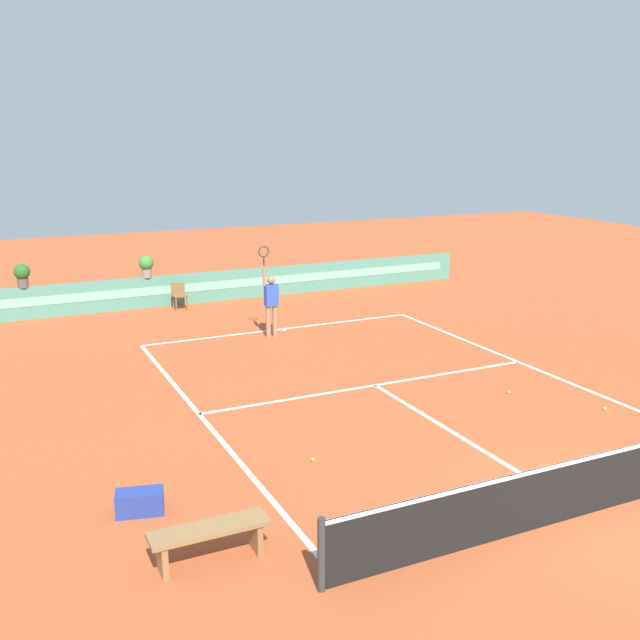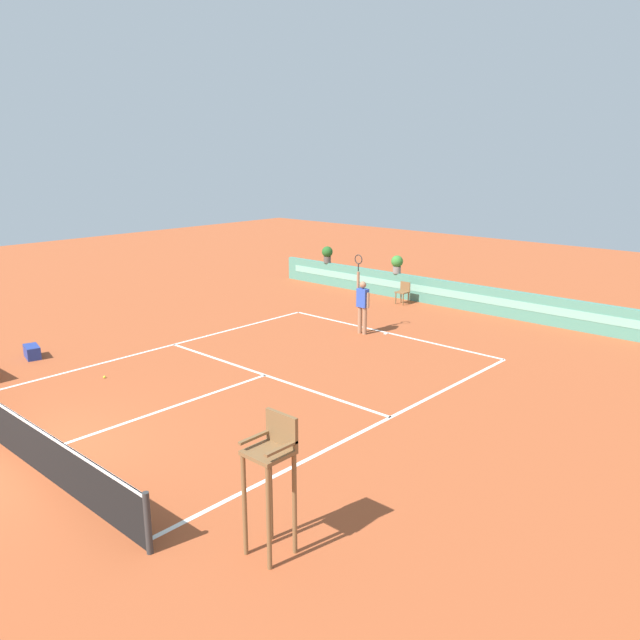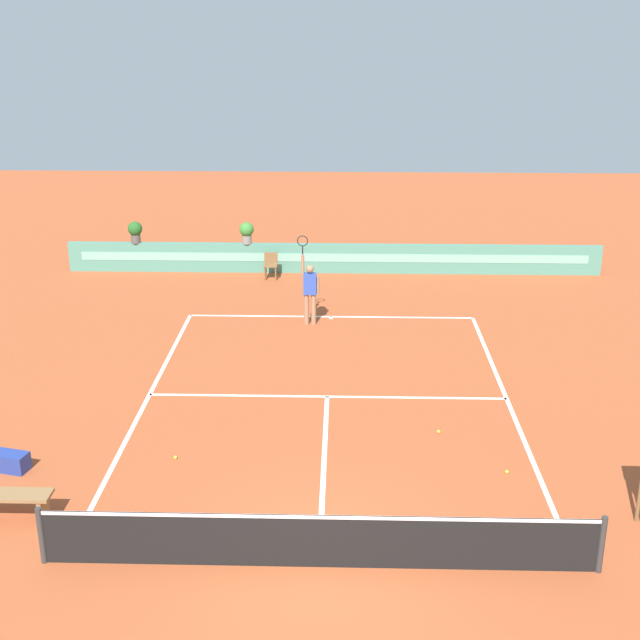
% 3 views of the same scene
% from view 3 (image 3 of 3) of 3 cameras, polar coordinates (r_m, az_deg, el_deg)
% --- Properties ---
extents(ground_plane, '(60.00, 60.00, 0.00)m').
position_cam_3_polar(ground_plane, '(19.27, 0.46, -5.66)').
color(ground_plane, '#A84C28').
extents(court_lines, '(8.32, 11.94, 0.01)m').
position_cam_3_polar(court_lines, '(19.92, 0.50, -4.76)').
color(court_lines, white).
rests_on(court_lines, ground).
extents(net, '(8.92, 0.10, 1.00)m').
position_cam_3_polar(net, '(13.80, -0.07, -14.48)').
color(net, '#333333').
rests_on(net, ground).
extents(back_wall_barrier, '(18.00, 0.21, 1.00)m').
position_cam_3_polar(back_wall_barrier, '(28.86, 0.89, 4.15)').
color(back_wall_barrier, '#4C8E7A').
rests_on(back_wall_barrier, ground).
extents(ball_kid_chair, '(0.44, 0.44, 0.85)m').
position_cam_3_polar(ball_kid_chair, '(28.26, -3.32, 3.74)').
color(ball_kid_chair, brown).
rests_on(ball_kid_chair, ground).
extents(bench_courtside, '(1.60, 0.44, 0.51)m').
position_cam_3_polar(bench_courtside, '(15.98, -20.32, -11.24)').
color(bench_courtside, olive).
rests_on(bench_courtside, ground).
extents(gear_bag, '(0.77, 0.52, 0.36)m').
position_cam_3_polar(gear_bag, '(17.62, -20.04, -8.90)').
color(gear_bag, navy).
rests_on(gear_bag, ground).
extents(tennis_player, '(0.62, 0.22, 2.58)m').
position_cam_3_polar(tennis_player, '(23.80, -0.69, 2.10)').
color(tennis_player, '#9E7051').
rests_on(tennis_player, ground).
extents(tennis_ball_near_baseline, '(0.07, 0.07, 0.07)m').
position_cam_3_polar(tennis_ball_near_baseline, '(17.26, -9.66, -9.06)').
color(tennis_ball_near_baseline, '#CCE033').
rests_on(tennis_ball_near_baseline, ground).
extents(tennis_ball_mid_court, '(0.07, 0.07, 0.07)m').
position_cam_3_polar(tennis_ball_mid_court, '(18.17, 7.95, -7.41)').
color(tennis_ball_mid_court, '#CCE033').
rests_on(tennis_ball_mid_court, ground).
extents(tennis_ball_by_sideline, '(0.07, 0.07, 0.07)m').
position_cam_3_polar(tennis_ball_by_sideline, '(16.92, 12.41, -9.91)').
color(tennis_ball_by_sideline, '#CCE033').
rests_on(tennis_ball_by_sideline, ground).
extents(potted_plant_left, '(0.48, 0.48, 0.72)m').
position_cam_3_polar(potted_plant_left, '(28.81, -4.94, 5.93)').
color(potted_plant_left, gray).
rests_on(potted_plant_left, back_wall_barrier).
extents(potted_plant_far_left, '(0.48, 0.48, 0.72)m').
position_cam_3_polar(potted_plant_far_left, '(29.47, -12.28, 5.87)').
color(potted_plant_far_left, '#514C47').
rests_on(potted_plant_far_left, back_wall_barrier).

